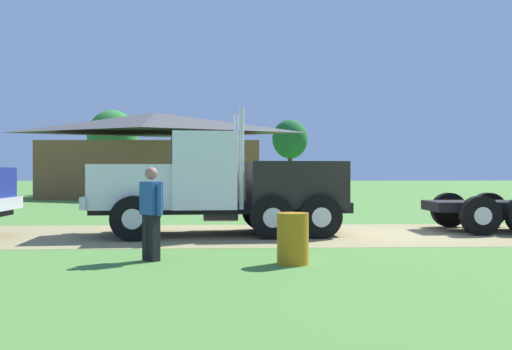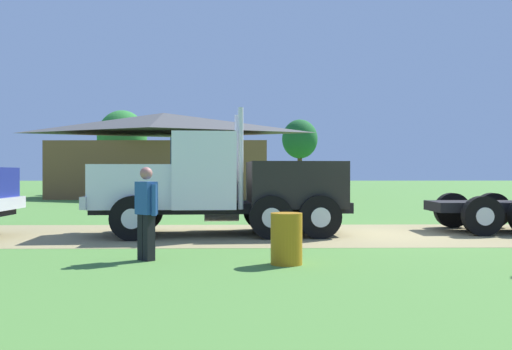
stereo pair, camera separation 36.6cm
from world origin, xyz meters
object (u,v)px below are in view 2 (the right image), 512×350
object	(u,v)px
steel_barrel	(286,239)
shed_building	(164,157)
truck_foreground_white	(222,186)
visitor_walking_mid	(146,210)

from	to	relation	value
steel_barrel	shed_building	size ratio (longest dim) A/B	0.06
truck_foreground_white	visitor_walking_mid	distance (m)	4.61
truck_foreground_white	shed_building	world-z (taller)	shed_building
truck_foreground_white	steel_barrel	world-z (taller)	truck_foreground_white
truck_foreground_white	shed_building	xyz separation A→B (m)	(-4.91, 22.13, 1.45)
shed_building	steel_barrel	bearing A→B (deg)	-76.85
visitor_walking_mid	shed_building	bearing A→B (deg)	97.82
visitor_walking_mid	steel_barrel	world-z (taller)	visitor_walking_mid
truck_foreground_white	steel_barrel	bearing A→B (deg)	-73.97
truck_foreground_white	visitor_walking_mid	xyz separation A→B (m)	(-1.26, -4.42, -0.35)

